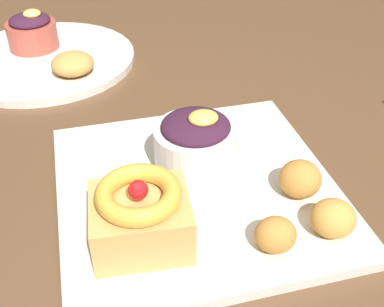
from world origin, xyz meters
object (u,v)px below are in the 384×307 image
(cake_slice, at_px, (140,215))
(back_pastry, at_px, (73,64))
(fritter_middle, at_px, (275,235))
(berry_ramekin, at_px, (196,144))
(front_plate, at_px, (197,189))
(back_ramekin, at_px, (32,31))
(fritter_front, at_px, (300,179))
(fritter_back, at_px, (333,218))
(back_plate, at_px, (45,59))

(cake_slice, bearing_deg, back_pastry, 96.61)
(cake_slice, distance_m, fritter_middle, 0.12)
(fritter_middle, bearing_deg, berry_ramekin, 106.41)
(front_plate, height_order, cake_slice, cake_slice)
(back_ramekin, bearing_deg, cake_slice, -78.19)
(cake_slice, distance_m, berry_ramekin, 0.12)
(fritter_front, bearing_deg, berry_ramekin, 143.45)
(front_plate, bearing_deg, fritter_front, -21.83)
(back_ramekin, xyz_separation_m, back_pastry, (0.06, -0.11, -0.01))
(front_plate, bearing_deg, back_pastry, 110.69)
(berry_ramekin, relative_size, back_pastry, 1.44)
(berry_ramekin, relative_size, fritter_back, 2.11)
(fritter_front, distance_m, back_pastry, 0.40)
(fritter_back, relative_size, back_ramekin, 0.54)
(fritter_front, bearing_deg, back_ramekin, 120.92)
(cake_slice, relative_size, back_ramekin, 1.18)
(berry_ramekin, height_order, fritter_back, berry_ramekin)
(fritter_middle, bearing_deg, back_pastry, 111.50)
(cake_slice, height_order, fritter_back, cake_slice)
(back_plate, height_order, back_ramekin, back_ramekin)
(cake_slice, relative_size, fritter_middle, 2.43)
(fritter_middle, xyz_separation_m, back_plate, (-0.20, 0.48, -0.02))
(back_plate, bearing_deg, cake_slice, -78.93)
(fritter_front, height_order, fritter_middle, fritter_front)
(fritter_front, bearing_deg, fritter_back, -83.91)
(fritter_back, height_order, back_ramekin, back_ramekin)
(fritter_front, distance_m, fritter_back, 0.06)
(fritter_back, xyz_separation_m, back_ramekin, (-0.28, 0.51, 0.01))
(back_plate, distance_m, back_pastry, 0.09)
(fritter_middle, xyz_separation_m, fritter_back, (0.06, 0.01, 0.00))
(fritter_back, height_order, back_plate, fritter_back)
(back_pastry, bearing_deg, back_plate, 120.23)
(cake_slice, bearing_deg, front_plate, 42.94)
(front_plate, distance_m, fritter_middle, 0.12)
(back_pastry, bearing_deg, fritter_back, -61.16)
(front_plate, distance_m, back_ramekin, 0.45)
(fritter_front, distance_m, back_plate, 0.49)
(front_plate, height_order, back_pastry, back_pastry)
(cake_slice, bearing_deg, back_ramekin, 101.81)
(cake_slice, height_order, back_pastry, cake_slice)
(berry_ramekin, height_order, back_plate, berry_ramekin)
(front_plate, relative_size, fritter_front, 6.70)
(berry_ramekin, bearing_deg, fritter_middle, -73.59)
(fritter_back, xyz_separation_m, back_pastry, (-0.22, 0.40, -0.00))
(back_pastry, bearing_deg, back_ramekin, 117.00)
(front_plate, distance_m, berry_ramekin, 0.05)
(fritter_middle, bearing_deg, back_ramekin, 112.75)
(berry_ramekin, xyz_separation_m, back_ramekin, (-0.18, 0.38, -0.00))
(berry_ramekin, bearing_deg, front_plate, -102.92)
(fritter_front, relative_size, back_ramekin, 0.55)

